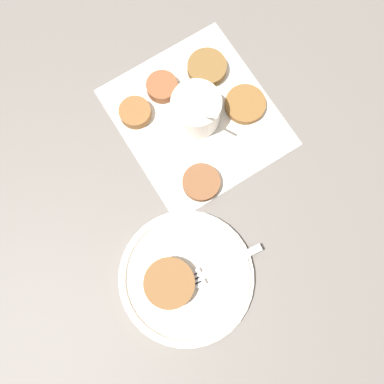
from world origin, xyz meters
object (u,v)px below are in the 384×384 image
Objects in this scene: sauce_bowl at (197,111)px; serving_plate at (186,277)px; fritter_on_plate at (169,283)px; fork at (203,275)px.

sauce_bowl reaches higher than serving_plate.
fritter_on_plate is 0.48× the size of fork.
fritter_on_plate is (0.01, 0.03, 0.02)m from serving_plate.
fork is at bearing -115.90° from fritter_on_plate.
sauce_bowl is at bearing -37.45° from fork.
fritter_on_plate is at bearing 131.81° from sauce_bowl.
sauce_bowl is 0.74× the size of fork.
serving_plate is 2.70× the size of fritter_on_plate.
sauce_bowl is 0.30m from fritter_on_plate.
serving_plate is at bearing 136.87° from sauce_bowl.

